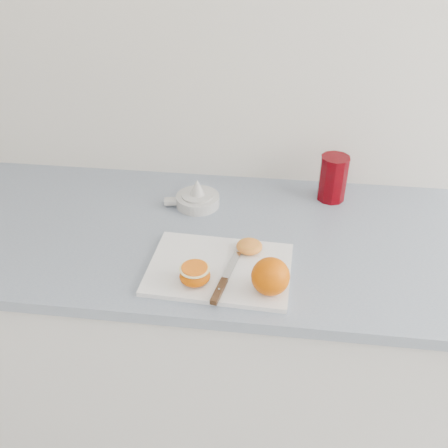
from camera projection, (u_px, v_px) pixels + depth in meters
name	position (u px, v px, depth m)	size (l,w,h in m)	color
counter	(254.00, 351.00, 1.54)	(2.43, 0.64, 0.89)	silver
cutting_board	(220.00, 269.00, 1.16)	(0.33, 0.23, 0.01)	white
whole_orange	(270.00, 276.00, 1.07)	(0.08, 0.08, 0.08)	#DD5900
half_orange	(195.00, 275.00, 1.10)	(0.07, 0.07, 0.04)	#DD5900
squeezed_shell	(249.00, 246.00, 1.20)	(0.06, 0.06, 0.03)	orange
paring_knife	(221.00, 286.00, 1.09)	(0.05, 0.19, 0.01)	#4B3014
citrus_juicer	(197.00, 198.00, 1.39)	(0.15, 0.12, 0.08)	silver
red_tumbler	(333.00, 180.00, 1.40)	(0.08, 0.08, 0.13)	#5A0006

